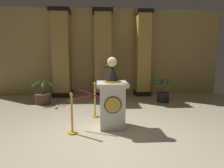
{
  "coord_description": "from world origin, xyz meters",
  "views": [
    {
      "loc": [
        -0.21,
        -4.54,
        1.86
      ],
      "look_at": [
        0.13,
        0.29,
        1.15
      ],
      "focal_mm": 30.55,
      "sensor_mm": 36.0,
      "label": 1
    }
  ],
  "objects_px": {
    "potted_palm_left": "(43,97)",
    "bystander_guest": "(107,80)",
    "stanchion_far": "(72,119)",
    "potted_palm_right": "(163,94)",
    "stanchion_near": "(95,105)",
    "pedestal_clock": "(112,100)"
  },
  "relations": [
    {
      "from": "bystander_guest",
      "to": "stanchion_far",
      "type": "bearing_deg",
      "value": -106.69
    },
    {
      "from": "stanchion_near",
      "to": "potted_palm_right",
      "type": "distance_m",
      "value": 3.25
    },
    {
      "from": "pedestal_clock",
      "to": "bystander_guest",
      "type": "distance_m",
      "value": 3.0
    },
    {
      "from": "stanchion_far",
      "to": "pedestal_clock",
      "type": "bearing_deg",
      "value": 20.18
    },
    {
      "from": "pedestal_clock",
      "to": "stanchion_near",
      "type": "relative_size",
      "value": 1.71
    },
    {
      "from": "stanchion_far",
      "to": "bystander_guest",
      "type": "relative_size",
      "value": 0.62
    },
    {
      "from": "stanchion_far",
      "to": "potted_palm_right",
      "type": "height_order",
      "value": "potted_palm_right"
    },
    {
      "from": "stanchion_far",
      "to": "potted_palm_left",
      "type": "relative_size",
      "value": 0.98
    },
    {
      "from": "stanchion_near",
      "to": "bystander_guest",
      "type": "xyz_separation_m",
      "value": [
        0.48,
        2.11,
        0.48
      ]
    },
    {
      "from": "stanchion_near",
      "to": "potted_palm_right",
      "type": "relative_size",
      "value": 1.05
    },
    {
      "from": "stanchion_far",
      "to": "bystander_guest",
      "type": "bearing_deg",
      "value": 73.31
    },
    {
      "from": "stanchion_near",
      "to": "potted_palm_left",
      "type": "xyz_separation_m",
      "value": [
        -2.06,
        1.75,
        -0.09
      ]
    },
    {
      "from": "bystander_guest",
      "to": "pedestal_clock",
      "type": "bearing_deg",
      "value": -90.35
    },
    {
      "from": "potted_palm_left",
      "to": "bystander_guest",
      "type": "xyz_separation_m",
      "value": [
        2.54,
        0.35,
        0.57
      ]
    },
    {
      "from": "pedestal_clock",
      "to": "potted_palm_left",
      "type": "height_order",
      "value": "pedestal_clock"
    },
    {
      "from": "stanchion_far",
      "to": "potted_palm_right",
      "type": "distance_m",
      "value": 4.44
    },
    {
      "from": "potted_palm_left",
      "to": "potted_palm_right",
      "type": "relative_size",
      "value": 0.99
    },
    {
      "from": "pedestal_clock",
      "to": "stanchion_far",
      "type": "bearing_deg",
      "value": -159.82
    },
    {
      "from": "stanchion_near",
      "to": "stanchion_far",
      "type": "distance_m",
      "value": 1.36
    },
    {
      "from": "potted_palm_left",
      "to": "stanchion_far",
      "type": "bearing_deg",
      "value": -62.97
    },
    {
      "from": "pedestal_clock",
      "to": "stanchion_far",
      "type": "distance_m",
      "value": 1.12
    },
    {
      "from": "stanchion_far",
      "to": "potted_palm_left",
      "type": "bearing_deg",
      "value": 117.03
    }
  ]
}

